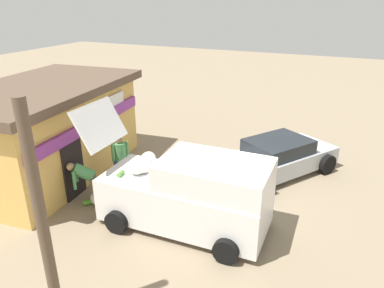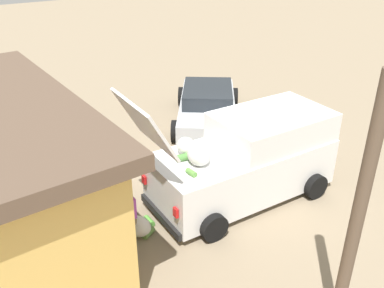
# 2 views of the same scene
# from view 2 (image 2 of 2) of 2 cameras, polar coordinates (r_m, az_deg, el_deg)

# --- Properties ---
(ground_plane) EXTENTS (60.00, 60.00, 0.00)m
(ground_plane) POSITION_cam_2_polar(r_m,az_deg,el_deg) (11.72, 3.00, -2.54)
(ground_plane) COLOR gray
(delivery_van) EXTENTS (2.25, 4.94, 3.04)m
(delivery_van) POSITION_cam_2_polar(r_m,az_deg,el_deg) (10.01, 7.50, -1.92)
(delivery_van) COLOR white
(delivery_van) RESTS_ON ground_plane
(parked_sedan) EXTENTS (4.49, 3.78, 1.22)m
(parked_sedan) POSITION_cam_2_polar(r_m,az_deg,el_deg) (13.87, 2.09, 5.16)
(parked_sedan) COLOR #B2B7BC
(parked_sedan) RESTS_ON ground_plane
(vendor_standing) EXTENTS (0.49, 0.47, 1.65)m
(vendor_standing) POSITION_cam_2_polar(r_m,az_deg,el_deg) (9.77, -11.35, -3.30)
(vendor_standing) COLOR navy
(vendor_standing) RESTS_ON ground_plane
(customer_bending) EXTENTS (0.74, 0.76, 1.28)m
(customer_bending) POSITION_cam_2_polar(r_m,az_deg,el_deg) (8.67, -9.80, -8.68)
(customer_bending) COLOR #726047
(customer_bending) RESTS_ON ground_plane
(unloaded_banana_pile) EXTENTS (0.79, 0.86, 0.41)m
(unloaded_banana_pile) POSITION_cam_2_polar(r_m,az_deg,el_deg) (9.18, -7.36, -11.01)
(unloaded_banana_pile) COLOR silver
(unloaded_banana_pile) RESTS_ON ground_plane
(paint_bucket) EXTENTS (0.32, 0.32, 0.33)m
(paint_bucket) POSITION_cam_2_polar(r_m,az_deg,el_deg) (11.26, -11.16, -3.49)
(paint_bucket) COLOR silver
(paint_bucket) RESTS_ON ground_plane
(utility_pole) EXTENTS (0.20, 0.20, 4.34)m
(utility_pole) POSITION_cam_2_polar(r_m,az_deg,el_deg) (6.59, 21.38, -8.86)
(utility_pole) COLOR brown
(utility_pole) RESTS_ON ground_plane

